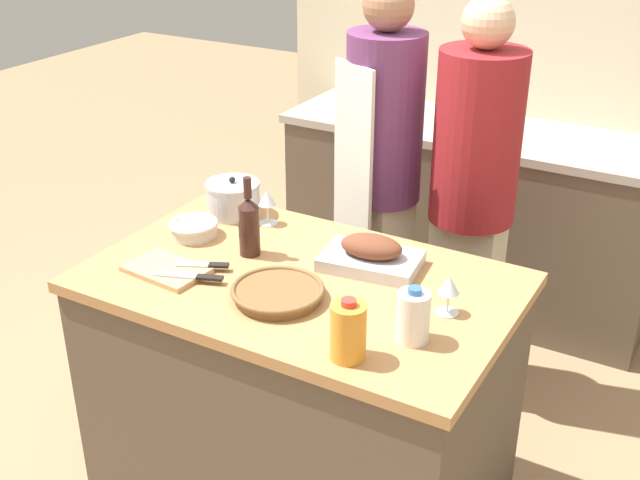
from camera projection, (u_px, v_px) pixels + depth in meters
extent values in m
cube|color=brown|center=(302.00, 394.00, 2.82)|extent=(1.34, 0.84, 0.85)
cube|color=#B27F4C|center=(300.00, 283.00, 2.62)|extent=(1.39, 0.86, 0.04)
cube|color=brown|center=(468.00, 219.00, 4.10)|extent=(1.83, 0.58, 0.89)
cube|color=#ADA393|center=(476.00, 132.00, 3.89)|extent=(1.89, 0.60, 0.04)
cube|color=beige|center=(506.00, 43.00, 4.00)|extent=(2.39, 0.10, 2.55)
cube|color=#BCBCC1|center=(371.00, 261.00, 2.66)|extent=(0.35, 0.25, 0.04)
ellipsoid|color=brown|center=(371.00, 247.00, 2.64)|extent=(0.22, 0.15, 0.08)
cylinder|color=brown|center=(278.00, 294.00, 2.48)|extent=(0.27, 0.27, 0.03)
torus|color=brown|center=(278.00, 289.00, 2.47)|extent=(0.29, 0.29, 0.02)
cube|color=tan|center=(166.00, 269.00, 2.64)|extent=(0.28, 0.20, 0.02)
cylinder|color=#B7B7BC|center=(233.00, 200.00, 3.03)|extent=(0.20, 0.20, 0.12)
cylinder|color=#B7B7BC|center=(232.00, 184.00, 3.00)|extent=(0.21, 0.21, 0.01)
sphere|color=black|center=(232.00, 180.00, 3.00)|extent=(0.02, 0.02, 0.02)
cylinder|color=beige|center=(194.00, 230.00, 2.88)|extent=(0.17, 0.17, 0.05)
torus|color=beige|center=(193.00, 224.00, 2.87)|extent=(0.18, 0.18, 0.02)
cylinder|color=orange|center=(348.00, 332.00, 2.17)|extent=(0.10, 0.10, 0.17)
cylinder|color=red|center=(349.00, 303.00, 2.13)|extent=(0.04, 0.04, 0.02)
cylinder|color=white|center=(413.00, 317.00, 2.25)|extent=(0.10, 0.10, 0.15)
cylinder|color=#3360B2|center=(415.00, 291.00, 2.21)|extent=(0.04, 0.04, 0.02)
cylinder|color=#381E19|center=(249.00, 231.00, 2.72)|extent=(0.07, 0.07, 0.18)
cone|color=#381E19|center=(248.00, 203.00, 2.68)|extent=(0.07, 0.07, 0.03)
cylinder|color=#381E19|center=(247.00, 188.00, 2.65)|extent=(0.03, 0.03, 0.07)
cylinder|color=silver|center=(268.00, 223.00, 2.98)|extent=(0.07, 0.07, 0.00)
cylinder|color=silver|center=(267.00, 214.00, 2.96)|extent=(0.01, 0.01, 0.07)
cone|color=silver|center=(267.00, 198.00, 2.94)|extent=(0.07, 0.07, 0.06)
cylinder|color=silver|center=(447.00, 312.00, 2.41)|extent=(0.07, 0.07, 0.00)
cylinder|color=silver|center=(448.00, 302.00, 2.39)|extent=(0.01, 0.01, 0.07)
cone|color=silver|center=(449.00, 284.00, 2.37)|extent=(0.07, 0.07, 0.06)
cube|color=#B7B7BC|center=(176.00, 275.00, 2.58)|extent=(0.14, 0.08, 0.01)
cube|color=black|center=(210.00, 278.00, 2.56)|extent=(0.09, 0.06, 0.01)
cube|color=#B7B7BC|center=(192.00, 264.00, 2.65)|extent=(0.11, 0.08, 0.01)
cube|color=black|center=(219.00, 265.00, 2.64)|extent=(0.07, 0.05, 0.01)
cylinder|color=#332D28|center=(358.00, 88.00, 4.18)|extent=(0.05, 0.05, 0.18)
cylinder|color=black|center=(359.00, 70.00, 4.14)|extent=(0.02, 0.02, 0.02)
cylinder|color=maroon|center=(377.00, 89.00, 4.17)|extent=(0.06, 0.06, 0.18)
cylinder|color=black|center=(378.00, 71.00, 4.13)|extent=(0.02, 0.02, 0.02)
cube|color=beige|center=(378.00, 283.00, 3.56)|extent=(0.31, 0.27, 0.83)
cylinder|color=#663360|center=(384.00, 118.00, 3.22)|extent=(0.32, 0.32, 0.69)
sphere|color=#996B4C|center=(389.00, 5.00, 3.03)|extent=(0.20, 0.20, 0.20)
cube|color=silver|center=(353.00, 171.00, 3.24)|extent=(0.23, 0.13, 0.88)
cube|color=beige|center=(462.00, 305.00, 3.40)|extent=(0.28, 0.19, 0.81)
cylinder|color=maroon|center=(478.00, 138.00, 3.07)|extent=(0.34, 0.34, 0.68)
sphere|color=#DBAD89|center=(488.00, 22.00, 2.88)|extent=(0.20, 0.20, 0.20)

